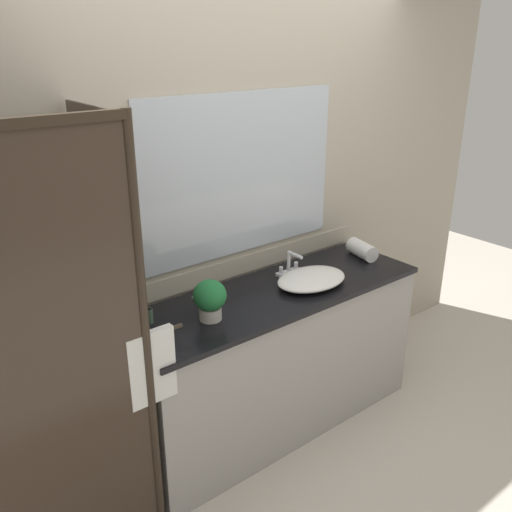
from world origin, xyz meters
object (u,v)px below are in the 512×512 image
soap_dish (203,296)px  rolled_towel_near_edge (362,250)px  amenity_bottle_conditioner (150,316)px  amenity_bottle_body_wash (136,311)px  faucet (290,266)px  potted_plant (210,298)px  sink_basin (311,279)px

soap_dish → rolled_towel_near_edge: bearing=-6.6°
amenity_bottle_conditioner → amenity_bottle_body_wash: bearing=107.1°
faucet → soap_dish: (-0.59, 0.04, -0.03)m
potted_plant → amenity_bottle_conditioner: (-0.26, 0.15, -0.08)m
sink_basin → amenity_bottle_body_wash: bearing=165.3°
amenity_bottle_body_wash → faucet: bearing=-3.9°
sink_basin → faucet: bearing=90.0°
amenity_bottle_conditioner → rolled_towel_near_edge: bearing=-2.5°
amenity_bottle_body_wash → rolled_towel_near_edge: rolled_towel_near_edge is taller
faucet → amenity_bottle_conditioner: 0.95m
faucet → amenity_bottle_body_wash: bearing=176.1°
potted_plant → soap_dish: size_ratio=2.13×
potted_plant → amenity_bottle_conditioner: bearing=149.5°
rolled_towel_near_edge → faucet: bearing=170.7°
potted_plant → rolled_towel_near_edge: potted_plant is taller
faucet → potted_plant: size_ratio=0.80×
faucet → soap_dish: size_ratio=1.70×
amenity_bottle_body_wash → amenity_bottle_conditioner: 0.10m
faucet → sink_basin: bearing=-90.0°
faucet → rolled_towel_near_edge: bearing=-9.3°
soap_dish → faucet: bearing=-4.1°
amenity_bottle_conditioner → rolled_towel_near_edge: (1.50, -0.06, 0.01)m
soap_dish → rolled_towel_near_edge: 1.14m
faucet → amenity_bottle_conditioner: size_ratio=1.91×
faucet → rolled_towel_near_edge: 0.55m
rolled_towel_near_edge → potted_plant: bearing=-175.9°
soap_dish → sink_basin: bearing=-21.5°
soap_dish → amenity_bottle_conditioner: size_ratio=1.12×
sink_basin → amenity_bottle_conditioner: (-0.95, 0.17, 0.01)m
amenity_bottle_conditioner → faucet: bearing=1.5°
faucet → potted_plant: (-0.69, -0.18, 0.07)m
potted_plant → rolled_towel_near_edge: bearing=4.1°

